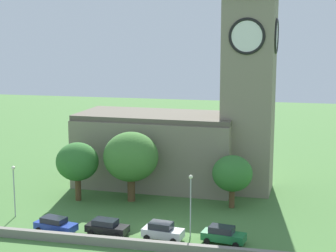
# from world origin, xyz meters

# --- Properties ---
(ground_plane) EXTENTS (200.00, 200.00, 0.00)m
(ground_plane) POSITION_xyz_m (0.00, 15.00, 0.00)
(ground_plane) COLOR #477538
(church) EXTENTS (28.00, 11.94, 30.39)m
(church) POSITION_xyz_m (-0.49, 17.87, 8.80)
(church) COLOR gray
(church) RESTS_ON ground
(quay_barrier) EXTENTS (41.00, 0.70, 0.94)m
(quay_barrier) POSITION_xyz_m (0.00, -5.55, 0.47)
(quay_barrier) COLOR gray
(quay_barrier) RESTS_ON ground
(car_blue) EXTENTS (4.97, 2.88, 1.65)m
(car_blue) POSITION_xyz_m (-11.23, -3.12, 0.84)
(car_blue) COLOR #233D9E
(car_blue) RESTS_ON ground
(car_black) EXTENTS (4.75, 2.61, 1.66)m
(car_black) POSITION_xyz_m (-5.51, -2.54, 0.84)
(car_black) COLOR black
(car_black) RESTS_ON ground
(car_silver) EXTENTS (4.47, 2.55, 1.91)m
(car_silver) POSITION_xyz_m (0.71, -2.75, 0.96)
(car_silver) COLOR silver
(car_silver) RESTS_ON ground
(car_green) EXTENTS (4.69, 2.67, 1.80)m
(car_green) POSITION_xyz_m (7.04, -2.22, 0.91)
(car_green) COLOR #1E6B38
(car_green) RESTS_ON ground
(streetlamp_west_end) EXTENTS (0.44, 0.44, 6.13)m
(streetlamp_west_end) POSITION_xyz_m (-17.95, 0.44, 4.18)
(streetlamp_west_end) COLOR #9EA0A5
(streetlamp_west_end) RESTS_ON ground
(streetlamp_west_mid) EXTENTS (0.44, 0.44, 6.79)m
(streetlamp_west_mid) POSITION_xyz_m (3.39, -1.14, 4.56)
(streetlamp_west_mid) COLOR #9EA0A5
(streetlamp_west_mid) RESTS_ON ground
(tree_riverside_east) EXTENTS (7.05, 7.05, 9.03)m
(tree_riverside_east) POSITION_xyz_m (-6.34, 9.37, 5.82)
(tree_riverside_east) COLOR brown
(tree_riverside_east) RESTS_ON ground
(tree_riverside_west) EXTENTS (5.47, 5.47, 7.60)m
(tree_riverside_west) POSITION_xyz_m (-13.13, 8.11, 5.09)
(tree_riverside_west) COLOR brown
(tree_riverside_west) RESTS_ON ground
(tree_by_tower) EXTENTS (4.97, 4.97, 6.61)m
(tree_by_tower) POSITION_xyz_m (6.60, 9.58, 4.34)
(tree_by_tower) COLOR brown
(tree_by_tower) RESTS_ON ground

